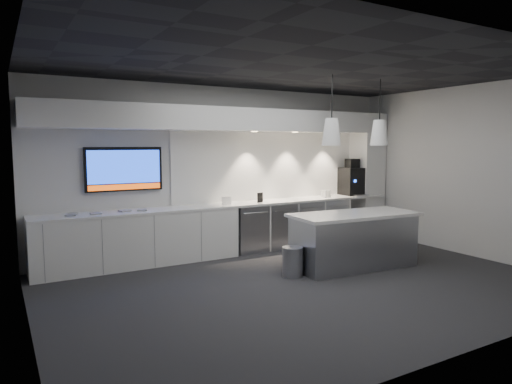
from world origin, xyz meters
TOP-DOWN VIEW (x-y plane):
  - floor at (0.00, 0.00)m, footprint 7.00×7.00m
  - ceiling at (0.00, 0.00)m, footprint 7.00×7.00m
  - wall_back at (0.00, 2.50)m, footprint 7.00×0.00m
  - wall_front at (0.00, -2.50)m, footprint 7.00×0.00m
  - wall_left at (-3.50, 0.00)m, footprint 0.00×7.00m
  - wall_right at (3.50, 0.00)m, footprint 0.00×7.00m
  - back_counter at (0.00, 2.17)m, footprint 6.80×0.65m
  - left_base_cabinets at (-1.75, 2.17)m, footprint 3.30×0.63m
  - fridge_unit_a at (0.25, 2.17)m, footprint 0.60×0.61m
  - fridge_unit_b at (0.88, 2.17)m, footprint 0.60×0.61m
  - fridge_unit_c at (1.51, 2.17)m, footprint 0.60×0.61m
  - fridge_unit_d at (2.14, 2.17)m, footprint 0.60×0.61m
  - backsplash at (1.20, 2.48)m, footprint 4.60×0.03m
  - soffit at (0.00, 2.20)m, footprint 6.90×0.60m
  - column at (3.20, 2.20)m, footprint 0.55×0.55m
  - wall_tv at (-1.90, 2.45)m, footprint 1.25×0.07m
  - island at (1.19, 0.35)m, footprint 2.12×1.03m
  - bin at (0.05, 0.41)m, footprint 0.39×0.39m
  - coffee_machine at (2.79, 2.20)m, footprint 0.47×0.63m
  - sign_black at (0.47, 2.08)m, footprint 0.14×0.06m
  - sign_white at (-0.20, 2.12)m, footprint 0.18×0.03m
  - cup_cluster at (2.05, 2.14)m, footprint 0.16×0.16m
  - tray_a at (-2.78, 2.14)m, footprint 0.20×0.20m
  - tray_b at (-2.43, 2.09)m, footprint 0.16×0.16m
  - tray_c at (-1.98, 2.16)m, footprint 0.19×0.19m
  - tray_d at (-1.71, 2.13)m, footprint 0.20×0.20m
  - pendant_left at (0.70, 0.35)m, footprint 0.29×0.29m
  - pendant_right at (1.68, 0.35)m, footprint 0.29×0.29m

SIDE VIEW (x-z plane):
  - floor at x=0.00m, z-range 0.00..0.00m
  - bin at x=0.05m, z-range 0.00..0.44m
  - fridge_unit_a at x=0.25m, z-range 0.00..0.85m
  - fridge_unit_b at x=0.88m, z-range 0.00..0.85m
  - fridge_unit_c at x=1.51m, z-range 0.00..0.85m
  - fridge_unit_d at x=2.14m, z-range 0.00..0.85m
  - left_base_cabinets at x=-1.75m, z-range 0.00..0.86m
  - island at x=1.19m, z-range 0.00..0.88m
  - back_counter at x=0.00m, z-range 0.86..0.90m
  - tray_a at x=-2.78m, z-range 0.90..0.92m
  - tray_b at x=-2.43m, z-range 0.90..0.92m
  - tray_c at x=-1.98m, z-range 0.90..0.92m
  - tray_d at x=-1.71m, z-range 0.90..0.92m
  - cup_cluster at x=2.05m, z-range 0.90..1.04m
  - sign_white at x=-0.20m, z-range 0.90..1.04m
  - sign_black at x=0.47m, z-range 0.90..1.08m
  - coffee_machine at x=2.79m, z-range 0.83..1.59m
  - column at x=3.20m, z-range 0.00..2.60m
  - wall_back at x=0.00m, z-range -2.00..5.00m
  - wall_front at x=0.00m, z-range -2.00..5.00m
  - wall_left at x=-3.50m, z-range -2.00..5.00m
  - wall_right at x=3.50m, z-range -2.00..5.00m
  - backsplash at x=1.20m, z-range 0.90..2.20m
  - wall_tv at x=-1.90m, z-range 1.20..1.92m
  - pendant_left at x=0.70m, z-range 1.60..2.71m
  - pendant_right at x=1.68m, z-range 1.60..2.71m
  - soffit at x=0.00m, z-range 2.20..2.60m
  - ceiling at x=0.00m, z-range 3.00..3.00m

